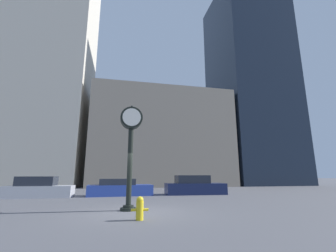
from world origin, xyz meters
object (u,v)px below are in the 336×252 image
at_px(car_blue, 120,188).
at_px(car_navy, 194,186).
at_px(fire_hydrant_near, 140,208).
at_px(street_clock, 131,138).
at_px(car_silver, 39,189).

relative_size(car_blue, car_navy, 1.01).
bearing_deg(fire_hydrant_near, car_blue, 93.85).
distance_m(street_clock, car_blue, 8.01).
xyz_separation_m(car_navy, fire_hydrant_near, (-5.26, -9.66, -0.23)).
xyz_separation_m(street_clock, car_navy, (5.56, 7.39, -2.60)).
xyz_separation_m(car_silver, car_navy, (11.40, 0.27, 0.04)).
height_order(car_silver, car_navy, car_navy).
bearing_deg(car_blue, car_navy, -4.70).
xyz_separation_m(street_clock, car_blue, (-0.37, 7.53, -2.70)).
distance_m(car_silver, car_navy, 11.40).
distance_m(street_clock, car_silver, 9.58).
relative_size(car_silver, fire_hydrant_near, 5.54).
bearing_deg(car_navy, car_blue, -178.60).
bearing_deg(fire_hydrant_near, street_clock, 97.40).
relative_size(street_clock, car_blue, 0.99).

